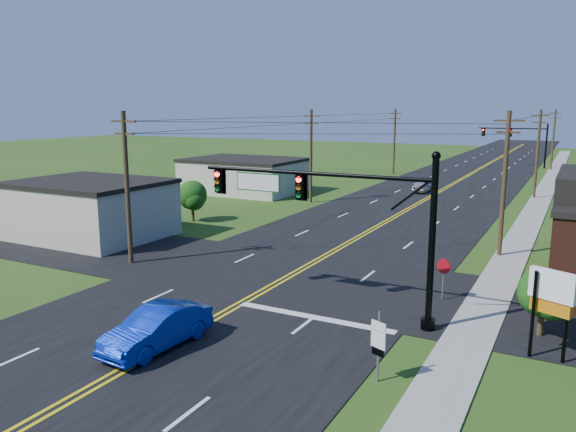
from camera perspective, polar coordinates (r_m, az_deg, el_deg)
The scene contains 21 objects.
ground at distance 22.01m, azimuth -15.35°, elevation -14.07°, with size 260.00×260.00×0.00m, color #264714.
road_main at distance 66.48m, azimuth 15.38°, elevation 2.64°, with size 16.00×220.00×0.04m, color black.
road_cross at distance 31.19m, azimuth -0.13°, elevation -6.10°, with size 70.00×10.00×0.04m, color black.
sidewalk at distance 55.23m, azimuth 23.77°, elevation 0.50°, with size 2.00×160.00×0.08m, color gray.
signal_mast_main at distance 24.73m, azimuth 4.43°, elevation 0.63°, with size 11.30×0.60×7.48m.
signal_mast_far at distance 94.95m, azimuth 22.15°, elevation 7.36°, with size 10.98×0.60×7.48m.
cream_bldg_near at distance 42.57m, azimuth -19.47°, elevation 0.70°, with size 10.20×8.20×4.10m.
cream_bldg_far at distance 62.29m, azimuth -4.42°, elevation 4.17°, with size 12.20×9.20×3.70m.
utility_pole_left_a at distance 34.10m, azimuth -16.04°, elevation 3.03°, with size 1.80×0.28×9.00m.
utility_pole_left_b at distance 54.82m, azimuth 2.34°, elevation 6.28°, with size 1.80×0.28×9.00m.
utility_pole_left_c at distance 80.00m, azimuth 10.75°, elevation 7.57°, with size 1.80×0.28×9.00m.
utility_pole_right_a at distance 36.86m, azimuth 21.12°, elevation 3.29°, with size 1.80×0.28×9.00m.
utility_pole_right_b at distance 62.66m, azimuth 24.01°, elevation 5.94°, with size 1.80×0.28×9.00m.
utility_pole_right_c at distance 92.56m, azimuth 25.35°, elevation 7.15°, with size 1.80×0.28×9.00m.
shrub_corner at distance 24.97m, azimuth 24.49°, elevation -7.10°, with size 2.00×2.00×2.86m.
tree_left at distance 46.39m, azimuth -9.69°, elevation 2.10°, with size 2.40×2.40×3.37m.
blue_car at distance 22.59m, azimuth -13.17°, elevation -11.13°, with size 1.66×4.77×1.57m, color #0828B7.
distant_car at distance 63.43m, azimuth 13.45°, elevation 2.94°, with size 1.56×3.88×1.32m, color #A8A8AD.
route_sign at distance 19.51m, azimuth 9.16°, elevation -12.47°, with size 0.59×0.28×2.50m.
stop_sign at distance 27.96m, azimuth 15.51°, elevation -5.36°, with size 0.73×0.23×2.09m.
pylon_sign at distance 22.52m, azimuth 25.20°, elevation -7.30°, with size 1.63×0.90×3.45m.
Camera 1 is at (13.94, -14.36, 9.16)m, focal length 35.00 mm.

